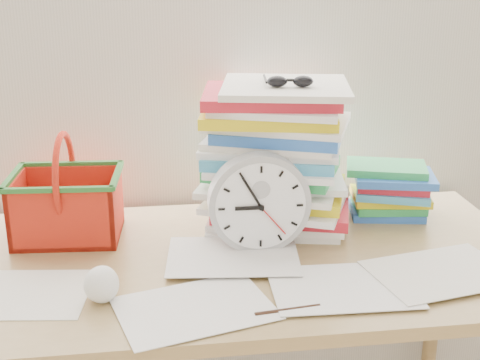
{
  "coord_description": "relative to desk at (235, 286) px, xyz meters",
  "views": [
    {
      "loc": [
        -0.18,
        0.21,
        1.43
      ],
      "look_at": [
        0.01,
        1.6,
        0.94
      ],
      "focal_mm": 50.0,
      "sensor_mm": 36.0,
      "label": 1
    }
  ],
  "objects": [
    {
      "name": "pen",
      "position": [
        0.07,
        -0.26,
        0.08
      ],
      "size": [
        0.14,
        0.03,
        0.01
      ],
      "primitive_type": "cylinder",
      "rotation": [
        0.0,
        1.57,
        0.12
      ],
      "color": "black",
      "rests_on": "desk"
    },
    {
      "name": "desk",
      "position": [
        0.0,
        0.0,
        0.0
      ],
      "size": [
        1.4,
        0.7,
        0.75
      ],
      "color": "olive",
      "rests_on": "ground"
    },
    {
      "name": "clock",
      "position": [
        0.06,
        0.03,
        0.19
      ],
      "size": [
        0.24,
        0.05,
        0.24
      ],
      "primitive_type": "cylinder",
      "rotation": [
        1.57,
        0.0,
        0.0
      ],
      "color": "#A6A7A8",
      "rests_on": "desk"
    },
    {
      "name": "sunglasses",
      "position": [
        0.15,
        0.14,
        0.46
      ],
      "size": [
        0.14,
        0.12,
        0.03
      ],
      "primitive_type": null,
      "rotation": [
        0.0,
        0.0,
        -0.11
      ],
      "color": "black",
      "rests_on": "paper_stack"
    },
    {
      "name": "curtain",
      "position": [
        0.0,
        0.38,
        0.62
      ],
      "size": [
        2.4,
        0.01,
        2.5
      ],
      "primitive_type": "cube",
      "color": "beige",
      "rests_on": "room_shell"
    },
    {
      "name": "paper_stack",
      "position": [
        0.13,
        0.19,
        0.26
      ],
      "size": [
        0.43,
        0.39,
        0.37
      ],
      "primitive_type": null,
      "rotation": [
        0.0,
        0.0,
        -0.29
      ],
      "color": "white",
      "rests_on": "desk"
    },
    {
      "name": "scattered_papers",
      "position": [
        0.0,
        0.0,
        0.08
      ],
      "size": [
        1.26,
        0.42,
        0.02
      ],
      "primitive_type": null,
      "color": "white",
      "rests_on": "desk"
    },
    {
      "name": "book_stack",
      "position": [
        0.44,
        0.2,
        0.14
      ],
      "size": [
        0.27,
        0.23,
        0.14
      ],
      "primitive_type": null,
      "rotation": [
        0.0,
        0.0,
        -0.22
      ],
      "color": "white",
      "rests_on": "desk"
    },
    {
      "name": "basket",
      "position": [
        -0.39,
        0.18,
        0.2
      ],
      "size": [
        0.27,
        0.22,
        0.26
      ],
      "primitive_type": null,
      "rotation": [
        0.0,
        0.0,
        -0.08
      ],
      "color": "red",
      "rests_on": "desk"
    },
    {
      "name": "crumpled_ball",
      "position": [
        -0.29,
        -0.16,
        0.11
      ],
      "size": [
        0.08,
        0.08,
        0.08
      ],
      "primitive_type": "sphere",
      "color": "white",
      "rests_on": "desk"
    }
  ]
}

